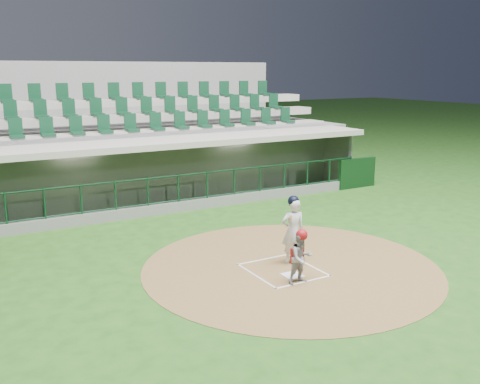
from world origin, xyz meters
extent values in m
plane|color=#1E4A15|center=(0.00, 0.00, 0.00)|extent=(120.00, 120.00, 0.00)
cylinder|color=brown|center=(0.30, -0.20, 0.01)|extent=(7.20, 7.20, 0.01)
cube|color=silver|center=(0.00, -0.70, 0.02)|extent=(0.43, 0.43, 0.02)
cube|color=silver|center=(-0.75, -0.30, 0.02)|extent=(0.05, 1.80, 0.01)
cube|color=white|center=(0.75, -0.30, 0.02)|extent=(0.05, 1.80, 0.01)
cube|color=white|center=(0.00, 0.55, 0.02)|extent=(1.55, 0.05, 0.01)
cube|color=white|center=(0.00, -1.15, 0.02)|extent=(1.55, 0.05, 0.01)
cube|color=slate|center=(0.00, 7.50, -0.55)|extent=(15.00, 3.00, 0.10)
cube|color=slate|center=(0.00, 9.10, 0.85)|extent=(15.00, 0.20, 2.70)
cube|color=#A4A091|center=(0.00, 8.98, 1.10)|extent=(13.50, 0.04, 0.90)
cube|color=slate|center=(7.50, 7.50, 0.85)|extent=(0.20, 3.00, 2.70)
cube|color=#A29B92|center=(0.00, 7.25, 2.30)|extent=(15.40, 3.50, 0.20)
cube|color=slate|center=(0.00, 5.95, 0.15)|extent=(15.00, 0.15, 0.40)
cube|color=black|center=(0.00, 5.95, 1.73)|extent=(15.00, 0.01, 0.95)
cube|color=brown|center=(0.00, 8.55, -0.28)|extent=(12.75, 0.40, 0.45)
cube|color=white|center=(-3.00, 7.50, 2.17)|extent=(1.30, 0.35, 0.04)
cube|color=white|center=(3.00, 7.50, 2.17)|extent=(1.30, 0.35, 0.04)
cube|color=black|center=(7.80, 5.90, 0.60)|extent=(1.80, 0.18, 1.20)
imported|color=#B4131D|center=(-2.86, 8.29, 0.27)|extent=(0.91, 0.39, 1.54)
imported|color=maroon|center=(2.10, 8.26, 0.46)|extent=(1.03, 0.76, 1.92)
imported|color=#AF1216|center=(5.22, 8.52, 0.40)|extent=(1.72, 0.73, 1.80)
cube|color=slate|center=(0.00, 10.75, 1.15)|extent=(17.00, 6.50, 2.50)
cube|color=#A29C93|center=(0.00, 9.25, 2.30)|extent=(16.60, 0.95, 0.30)
cube|color=gray|center=(0.00, 10.20, 2.85)|extent=(16.60, 0.95, 0.30)
cube|color=#9F9C90|center=(0.00, 11.15, 3.40)|extent=(16.60, 0.95, 0.30)
cube|color=gray|center=(0.00, 14.10, 2.53)|extent=(17.00, 0.25, 5.05)
imported|color=silver|center=(0.50, 0.02, 0.83)|extent=(0.67, 0.51, 1.63)
sphere|color=black|center=(0.50, 0.02, 1.58)|extent=(0.28, 0.28, 0.28)
cylinder|color=#9F7A48|center=(0.25, -0.23, 1.25)|extent=(0.58, 0.79, 0.39)
imported|color=#96969B|center=(-0.08, -1.14, 0.60)|extent=(0.57, 0.44, 1.17)
sphere|color=maroon|center=(-0.08, -1.14, 1.13)|extent=(0.26, 0.26, 0.26)
cube|color=maroon|center=(-0.08, -0.99, 0.62)|extent=(0.32, 0.10, 0.35)
camera|label=1|loc=(-6.83, -10.24, 4.69)|focal=40.00mm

